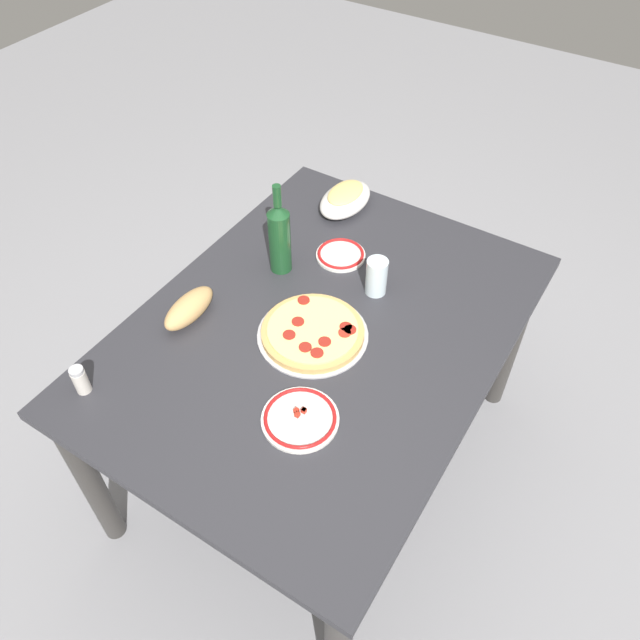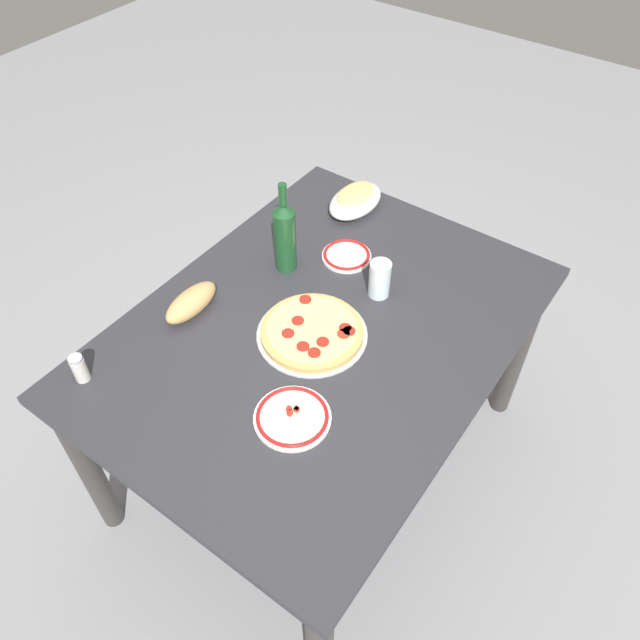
{
  "view_description": "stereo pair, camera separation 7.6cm",
  "coord_description": "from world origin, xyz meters",
  "px_view_note": "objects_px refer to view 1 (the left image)",
  "views": [
    {
      "loc": [
        1.05,
        0.67,
        2.08
      ],
      "look_at": [
        0.0,
        0.0,
        0.76
      ],
      "focal_mm": 35.15,
      "sensor_mm": 36.0,
      "label": 1
    },
    {
      "loc": [
        1.01,
        0.73,
        2.08
      ],
      "look_at": [
        0.0,
        0.0,
        0.76
      ],
      "focal_mm": 35.15,
      "sensor_mm": 36.0,
      "label": 2
    }
  ],
  "objects_px": {
    "pepperoni_pizza": "(314,333)",
    "side_plate_far": "(300,418)",
    "side_plate_near": "(341,254)",
    "bread_loaf": "(189,308)",
    "wine_bottle": "(279,237)",
    "baked_pasta_dish": "(345,198)",
    "spice_shaker": "(80,380)",
    "dining_table": "(320,350)",
    "water_glass": "(376,277)"
  },
  "relations": [
    {
      "from": "baked_pasta_dish",
      "to": "spice_shaker",
      "type": "xyz_separation_m",
      "value": [
        1.07,
        -0.18,
        0.0
      ]
    },
    {
      "from": "pepperoni_pizza",
      "to": "water_glass",
      "type": "distance_m",
      "value": 0.27
    },
    {
      "from": "wine_bottle",
      "to": "water_glass",
      "type": "bearing_deg",
      "value": 102.14
    },
    {
      "from": "pepperoni_pizza",
      "to": "bread_loaf",
      "type": "xyz_separation_m",
      "value": [
        0.13,
        -0.35,
        0.02
      ]
    },
    {
      "from": "pepperoni_pizza",
      "to": "side_plate_near",
      "type": "xyz_separation_m",
      "value": [
        -0.34,
        -0.12,
        -0.01
      ]
    },
    {
      "from": "pepperoni_pizza",
      "to": "spice_shaker",
      "type": "xyz_separation_m",
      "value": [
        0.49,
        -0.42,
        0.03
      ]
    },
    {
      "from": "baked_pasta_dish",
      "to": "side_plate_far",
      "type": "xyz_separation_m",
      "value": [
        0.84,
        0.37,
        -0.03
      ]
    },
    {
      "from": "dining_table",
      "to": "bread_loaf",
      "type": "distance_m",
      "value": 0.41
    },
    {
      "from": "dining_table",
      "to": "spice_shaker",
      "type": "relative_size",
      "value": 15.62
    },
    {
      "from": "pepperoni_pizza",
      "to": "baked_pasta_dish",
      "type": "height_order",
      "value": "baked_pasta_dish"
    },
    {
      "from": "side_plate_far",
      "to": "spice_shaker",
      "type": "height_order",
      "value": "spice_shaker"
    },
    {
      "from": "pepperoni_pizza",
      "to": "water_glass",
      "type": "xyz_separation_m",
      "value": [
        -0.26,
        0.06,
        0.05
      ]
    },
    {
      "from": "baked_pasta_dish",
      "to": "water_glass",
      "type": "bearing_deg",
      "value": 43.16
    },
    {
      "from": "side_plate_far",
      "to": "spice_shaker",
      "type": "bearing_deg",
      "value": -67.29
    },
    {
      "from": "water_glass",
      "to": "side_plate_near",
      "type": "distance_m",
      "value": 0.2
    },
    {
      "from": "water_glass",
      "to": "spice_shaker",
      "type": "relative_size",
      "value": 1.4
    },
    {
      "from": "wine_bottle",
      "to": "spice_shaker",
      "type": "xyz_separation_m",
      "value": [
        0.69,
        -0.17,
        -0.08
      ]
    },
    {
      "from": "bread_loaf",
      "to": "pepperoni_pizza",
      "type": "bearing_deg",
      "value": 110.43
    },
    {
      "from": "side_plate_far",
      "to": "baked_pasta_dish",
      "type": "bearing_deg",
      "value": -156.48
    },
    {
      "from": "water_glass",
      "to": "bread_loaf",
      "type": "relative_size",
      "value": 0.63
    },
    {
      "from": "pepperoni_pizza",
      "to": "side_plate_near",
      "type": "bearing_deg",
      "value": -161.29
    },
    {
      "from": "dining_table",
      "to": "baked_pasta_dish",
      "type": "bearing_deg",
      "value": -156.43
    },
    {
      "from": "wine_bottle",
      "to": "dining_table",
      "type": "bearing_deg",
      "value": 57.9
    },
    {
      "from": "dining_table",
      "to": "pepperoni_pizza",
      "type": "bearing_deg",
      "value": 6.94
    },
    {
      "from": "water_glass",
      "to": "spice_shaker",
      "type": "xyz_separation_m",
      "value": [
        0.75,
        -0.48,
        -0.02
      ]
    },
    {
      "from": "side_plate_far",
      "to": "bread_loaf",
      "type": "bearing_deg",
      "value": -105.52
    },
    {
      "from": "spice_shaker",
      "to": "bread_loaf",
      "type": "bearing_deg",
      "value": 169.93
    },
    {
      "from": "wine_bottle",
      "to": "side_plate_far",
      "type": "distance_m",
      "value": 0.6
    },
    {
      "from": "wine_bottle",
      "to": "spice_shaker",
      "type": "bearing_deg",
      "value": -13.74
    },
    {
      "from": "spice_shaker",
      "to": "baked_pasta_dish",
      "type": "bearing_deg",
      "value": 170.59
    },
    {
      "from": "dining_table",
      "to": "bread_loaf",
      "type": "bearing_deg",
      "value": -63.86
    },
    {
      "from": "pepperoni_pizza",
      "to": "side_plate_near",
      "type": "height_order",
      "value": "pepperoni_pizza"
    },
    {
      "from": "pepperoni_pizza",
      "to": "water_glass",
      "type": "bearing_deg",
      "value": 167.15
    },
    {
      "from": "dining_table",
      "to": "pepperoni_pizza",
      "type": "height_order",
      "value": "pepperoni_pizza"
    },
    {
      "from": "side_plate_near",
      "to": "spice_shaker",
      "type": "distance_m",
      "value": 0.89
    },
    {
      "from": "side_plate_far",
      "to": "spice_shaker",
      "type": "relative_size",
      "value": 2.33
    },
    {
      "from": "bread_loaf",
      "to": "spice_shaker",
      "type": "distance_m",
      "value": 0.37
    },
    {
      "from": "pepperoni_pizza",
      "to": "side_plate_far",
      "type": "relative_size",
      "value": 1.59
    },
    {
      "from": "dining_table",
      "to": "side_plate_near",
      "type": "xyz_separation_m",
      "value": [
        -0.3,
        -0.11,
        0.11
      ]
    },
    {
      "from": "pepperoni_pizza",
      "to": "bread_loaf",
      "type": "distance_m",
      "value": 0.38
    },
    {
      "from": "side_plate_near",
      "to": "bread_loaf",
      "type": "height_order",
      "value": "bread_loaf"
    },
    {
      "from": "side_plate_near",
      "to": "side_plate_far",
      "type": "relative_size",
      "value": 0.8
    },
    {
      "from": "dining_table",
      "to": "baked_pasta_dish",
      "type": "height_order",
      "value": "baked_pasta_dish"
    },
    {
      "from": "baked_pasta_dish",
      "to": "water_glass",
      "type": "height_order",
      "value": "water_glass"
    },
    {
      "from": "bread_loaf",
      "to": "wine_bottle",
      "type": "bearing_deg",
      "value": 162.3
    },
    {
      "from": "water_glass",
      "to": "side_plate_near",
      "type": "height_order",
      "value": "water_glass"
    },
    {
      "from": "wine_bottle",
      "to": "spice_shaker",
      "type": "relative_size",
      "value": 3.6
    },
    {
      "from": "water_glass",
      "to": "side_plate_near",
      "type": "xyz_separation_m",
      "value": [
        -0.08,
        -0.17,
        -0.05
      ]
    },
    {
      "from": "pepperoni_pizza",
      "to": "baked_pasta_dish",
      "type": "xyz_separation_m",
      "value": [
        -0.58,
        -0.24,
        0.03
      ]
    },
    {
      "from": "bread_loaf",
      "to": "spice_shaker",
      "type": "xyz_separation_m",
      "value": [
        0.36,
        -0.06,
        0.01
      ]
    }
  ]
}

